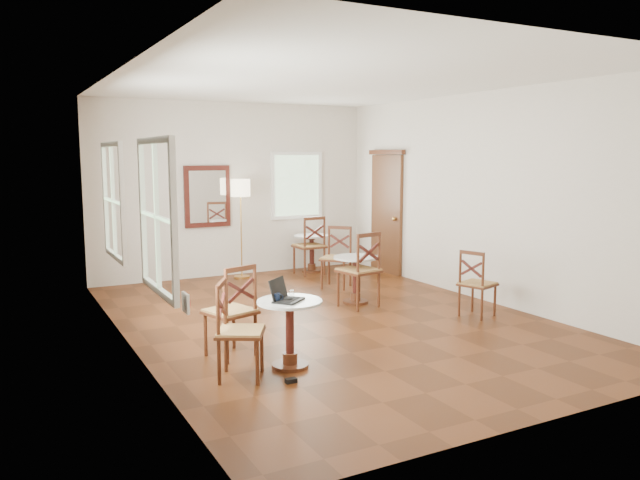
# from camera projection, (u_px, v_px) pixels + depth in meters

# --- Properties ---
(ground) EXTENTS (7.00, 7.00, 0.00)m
(ground) POSITION_uv_depth(u_px,v_px,m) (331.00, 320.00, 8.00)
(ground) COLOR #50240D
(ground) RESTS_ON ground
(room_shell) EXTENTS (5.02, 7.02, 3.01)m
(room_shell) POSITION_uv_depth(u_px,v_px,m) (317.00, 172.00, 7.95)
(room_shell) COLOR beige
(room_shell) RESTS_ON ground
(cafe_table_near) EXTENTS (0.65, 0.65, 0.68)m
(cafe_table_near) POSITION_uv_depth(u_px,v_px,m) (290.00, 326.00, 6.16)
(cafe_table_near) COLOR #4F2613
(cafe_table_near) RESTS_ON ground
(cafe_table_mid) EXTENTS (0.64, 0.64, 0.67)m
(cafe_table_mid) POSITION_uv_depth(u_px,v_px,m) (356.00, 274.00, 8.86)
(cafe_table_mid) COLOR #4F2613
(cafe_table_mid) RESTS_ON ground
(cafe_table_back) EXTENTS (0.63, 0.63, 0.67)m
(cafe_table_back) POSITION_uv_depth(u_px,v_px,m) (312.00, 249.00, 11.24)
(cafe_table_back) COLOR #4F2613
(cafe_table_back) RESTS_ON ground
(chair_near_a) EXTENTS (0.57, 0.57, 0.98)m
(chair_near_a) POSITION_uv_depth(u_px,v_px,m) (232.00, 311.00, 6.48)
(chair_near_a) COLOR #4F2613
(chair_near_a) RESTS_ON ground
(chair_near_b) EXTENTS (0.59, 0.59, 0.93)m
(chair_near_b) POSITION_uv_depth(u_px,v_px,m) (238.00, 331.00, 5.84)
(chair_near_b) COLOR #4F2613
(chair_near_b) RESTS_ON ground
(chair_mid_a) EXTENTS (0.58, 0.58, 1.06)m
(chair_mid_a) POSITION_uv_depth(u_px,v_px,m) (360.00, 270.00, 8.60)
(chair_mid_a) COLOR #4F2613
(chair_mid_a) RESTS_ON ground
(chair_mid_b) EXTENTS (0.51, 0.51, 0.88)m
(chair_mid_b) POSITION_uv_depth(u_px,v_px,m) (477.00, 284.00, 8.12)
(chair_mid_b) COLOR #4F2613
(chair_mid_b) RESTS_ON ground
(chair_back_a) EXTENTS (0.50, 0.50, 1.04)m
(chair_back_a) POSITION_uv_depth(u_px,v_px,m) (310.00, 246.00, 10.96)
(chair_back_a) COLOR #4F2613
(chair_back_a) RESTS_ON ground
(chair_back_b) EXTENTS (0.63, 0.63, 0.97)m
(chair_back_b) POSITION_uv_depth(u_px,v_px,m) (337.00, 257.00, 9.92)
(chair_back_b) COLOR #4F2613
(chair_back_b) RESTS_ON ground
(floor_lamp) EXTENTS (0.33, 0.33, 1.70)m
(floor_lamp) POSITION_uv_depth(u_px,v_px,m) (241.00, 195.00, 10.55)
(floor_lamp) COLOR #BF8C3F
(floor_lamp) RESTS_ON ground
(laptop) EXTENTS (0.40, 0.39, 0.22)m
(laptop) POSITION_uv_depth(u_px,v_px,m) (284.00, 295.00, 6.09)
(laptop) COLOR black
(laptop) RESTS_ON cafe_table_near
(mouse) EXTENTS (0.12, 0.10, 0.04)m
(mouse) POSITION_uv_depth(u_px,v_px,m) (288.00, 300.00, 6.07)
(mouse) COLOR black
(mouse) RESTS_ON cafe_table_near
(navy_mug) EXTENTS (0.11, 0.07, 0.09)m
(navy_mug) POSITION_uv_depth(u_px,v_px,m) (277.00, 298.00, 6.04)
(navy_mug) COLOR #0F1932
(navy_mug) RESTS_ON cafe_table_near
(water_glass) EXTENTS (0.06, 0.06, 0.10)m
(water_glass) POSITION_uv_depth(u_px,v_px,m) (291.00, 295.00, 6.13)
(water_glass) COLOR white
(water_glass) RESTS_ON cafe_table_near
(power_adapter) EXTENTS (0.11, 0.06, 0.04)m
(power_adapter) POSITION_uv_depth(u_px,v_px,m) (291.00, 380.00, 5.79)
(power_adapter) COLOR black
(power_adapter) RESTS_ON ground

